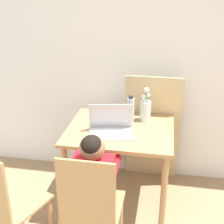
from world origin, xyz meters
name	(u,v)px	position (x,y,z in m)	size (l,w,h in m)	color
wall_back	(134,57)	(0.00, 2.23, 1.25)	(6.40, 0.05, 2.50)	white
dining_table	(120,140)	(-0.05, 1.67, 0.64)	(0.91, 0.75, 0.76)	tan
chair_occupied	(91,209)	(-0.13, 0.95, 0.48)	(0.40, 0.40, 0.94)	tan
chair_spare	(7,203)	(-0.74, 0.90, 0.48)	(0.52, 0.52, 0.94)	tan
person_seated	(95,179)	(-0.13, 1.08, 0.64)	(0.30, 0.42, 1.02)	red
laptop	(111,126)	(-0.11, 1.59, 0.81)	(0.41, 0.31, 0.24)	#B2B2B7
flower_vase	(145,109)	(0.15, 1.88, 0.87)	(0.10, 0.10, 0.32)	silver
water_bottle	(131,110)	(0.02, 1.82, 0.87)	(0.06, 0.06, 0.25)	silver
cardboard_panel	(152,130)	(0.21, 2.09, 0.57)	(0.53, 0.17, 1.13)	tan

